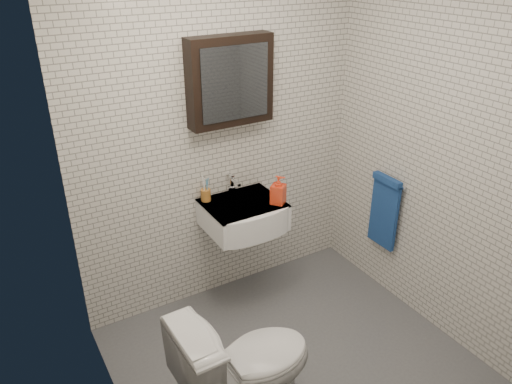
# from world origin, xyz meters

# --- Properties ---
(ground) EXTENTS (2.20, 2.00, 0.01)m
(ground) POSITION_xyz_m (0.00, 0.00, 0.01)
(ground) COLOR #52545B
(ground) RESTS_ON ground
(room_shell) EXTENTS (2.22, 2.02, 2.51)m
(room_shell) POSITION_xyz_m (0.00, 0.00, 1.47)
(room_shell) COLOR silver
(room_shell) RESTS_ON ground
(washbasin) EXTENTS (0.55, 0.50, 0.20)m
(washbasin) POSITION_xyz_m (0.05, 0.73, 0.76)
(washbasin) COLOR white
(washbasin) RESTS_ON room_shell
(faucet) EXTENTS (0.06, 0.20, 0.15)m
(faucet) POSITION_xyz_m (0.05, 0.93, 0.92)
(faucet) COLOR silver
(faucet) RESTS_ON washbasin
(mirror_cabinet) EXTENTS (0.60, 0.15, 0.60)m
(mirror_cabinet) POSITION_xyz_m (0.05, 0.93, 1.70)
(mirror_cabinet) COLOR black
(mirror_cabinet) RESTS_ON room_shell
(towel_rail) EXTENTS (0.09, 0.30, 0.58)m
(towel_rail) POSITION_xyz_m (1.04, 0.35, 0.72)
(towel_rail) COLOR silver
(towel_rail) RESTS_ON room_shell
(toothbrush_cup) EXTENTS (0.08, 0.08, 0.20)m
(toothbrush_cup) POSITION_xyz_m (-0.16, 0.94, 0.90)
(toothbrush_cup) COLOR #AA6B2A
(toothbrush_cup) RESTS_ON washbasin
(soap_bottle) EXTENTS (0.14, 0.14, 0.21)m
(soap_bottle) POSITION_xyz_m (0.27, 0.64, 0.96)
(soap_bottle) COLOR orange
(soap_bottle) RESTS_ON washbasin
(toilet) EXTENTS (0.80, 0.47, 0.80)m
(toilet) POSITION_xyz_m (-0.49, -0.22, 0.40)
(toilet) COLOR silver
(toilet) RESTS_ON ground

